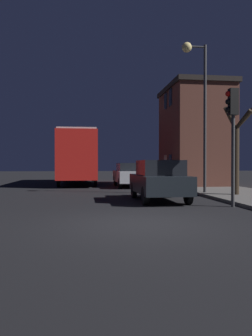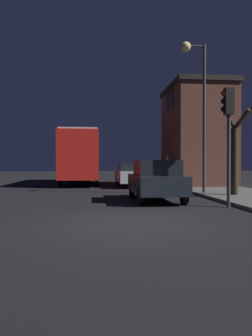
{
  "view_description": "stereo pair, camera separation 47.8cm",
  "coord_description": "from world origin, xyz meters",
  "px_view_note": "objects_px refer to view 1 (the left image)",
  "views": [
    {
      "loc": [
        -1.38,
        -7.97,
        1.47
      ],
      "look_at": [
        0.87,
        9.59,
        1.25
      ],
      "focal_mm": 35.0,
      "sensor_mm": 36.0,
      "label": 1
    },
    {
      "loc": [
        -0.91,
        -8.02,
        1.47
      ],
      "look_at": [
        0.87,
        9.59,
        1.25
      ],
      "focal_mm": 35.0,
      "sensor_mm": 36.0,
      "label": 2
    }
  ],
  "objects_px": {
    "car_near_lane": "(159,180)",
    "traffic_light": "(232,122)",
    "bare_tree": "(237,148)",
    "bus": "(78,154)",
    "streetlamp": "(197,87)",
    "car_mid_lane": "(130,174)"
  },
  "relations": [
    {
      "from": "car_near_lane",
      "to": "traffic_light",
      "type": "bearing_deg",
      "value": -45.46
    },
    {
      "from": "bare_tree",
      "to": "bus",
      "type": "bearing_deg",
      "value": 123.37
    },
    {
      "from": "streetlamp",
      "to": "car_mid_lane",
      "type": "xyz_separation_m",
      "value": [
        -2.36,
        5.9,
        -4.31
      ]
    },
    {
      "from": "traffic_light",
      "to": "car_near_lane",
      "type": "distance_m",
      "value": 3.6
    },
    {
      "from": "bus",
      "to": "bare_tree",
      "type": "bearing_deg",
      "value": -56.63
    },
    {
      "from": "streetlamp",
      "to": "car_mid_lane",
      "type": "relative_size",
      "value": 1.57
    },
    {
      "from": "bus",
      "to": "car_near_lane",
      "type": "height_order",
      "value": "bus"
    },
    {
      "from": "traffic_light",
      "to": "bare_tree",
      "type": "bearing_deg",
      "value": 61.07
    },
    {
      "from": "bus",
      "to": "car_mid_lane",
      "type": "relative_size",
      "value": 2.19
    },
    {
      "from": "car_mid_lane",
      "to": "bus",
      "type": "bearing_deg",
      "value": 132.47
    },
    {
      "from": "bus",
      "to": "car_near_lane",
      "type": "bearing_deg",
      "value": -73.99
    },
    {
      "from": "traffic_light",
      "to": "bare_tree",
      "type": "xyz_separation_m",
      "value": [
        1.69,
        3.07,
        -0.75
      ]
    },
    {
      "from": "bus",
      "to": "car_near_lane",
      "type": "xyz_separation_m",
      "value": [
        3.4,
        -11.83,
        -1.36
      ]
    },
    {
      "from": "traffic_light",
      "to": "bus",
      "type": "height_order",
      "value": "traffic_light"
    },
    {
      "from": "bus",
      "to": "traffic_light",
      "type": "bearing_deg",
      "value": -68.59
    },
    {
      "from": "traffic_light",
      "to": "car_mid_lane",
      "type": "distance_m",
      "value": 10.64
    },
    {
      "from": "streetlamp",
      "to": "traffic_light",
      "type": "height_order",
      "value": "streetlamp"
    },
    {
      "from": "car_near_lane",
      "to": "bare_tree",
      "type": "bearing_deg",
      "value": 14.42
    },
    {
      "from": "car_mid_lane",
      "to": "streetlamp",
      "type": "bearing_deg",
      "value": -68.23
    },
    {
      "from": "streetlamp",
      "to": "car_near_lane",
      "type": "relative_size",
      "value": 1.77
    },
    {
      "from": "streetlamp",
      "to": "car_near_lane",
      "type": "xyz_separation_m",
      "value": [
        -2.35,
        -2.23,
        -4.28
      ]
    },
    {
      "from": "traffic_light",
      "to": "car_mid_lane",
      "type": "relative_size",
      "value": 0.9
    }
  ]
}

